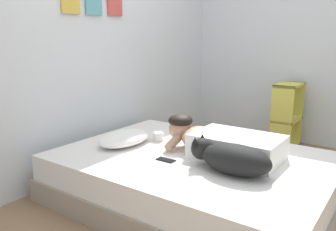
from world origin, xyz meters
name	(u,v)px	position (x,y,z in m)	size (l,w,h in m)	color
ground_plane	(222,203)	(0.00, 0.00, 0.00)	(11.97, 11.97, 0.00)	#8C6B4C
back_wall	(90,38)	(0.00, 1.40, 1.25)	(3.99, 0.12, 2.50)	silver
side_wall_right	(290,38)	(2.04, 0.17, 1.25)	(0.10, 5.70, 2.50)	silver
bed	(193,178)	(-0.09, 0.22, 0.18)	(1.50, 2.06, 0.38)	gray
pillow	(125,138)	(-0.19, 0.83, 0.43)	(0.52, 0.32, 0.11)	white
person_lying	(220,141)	(0.03, 0.06, 0.48)	(0.43, 0.92, 0.27)	white
dog	(231,158)	(-0.25, -0.17, 0.48)	(0.26, 0.57, 0.21)	black
coffee_cup	(158,136)	(0.06, 0.66, 0.41)	(0.12, 0.09, 0.07)	white
cell_phone	(166,160)	(-0.31, 0.32, 0.38)	(0.07, 0.14, 0.01)	black
bookshelf	(286,116)	(1.68, 0.04, 0.38)	(0.45, 0.24, 0.75)	#D8CC4C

